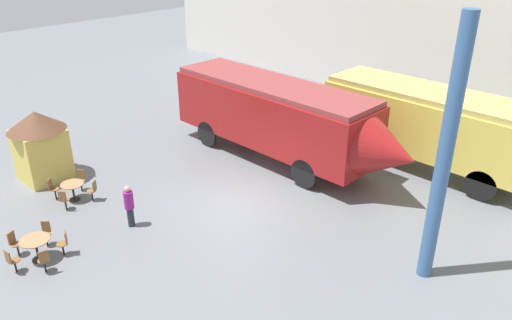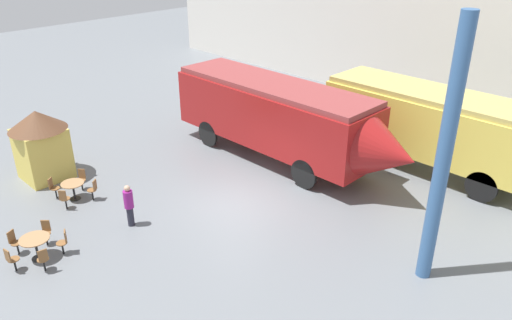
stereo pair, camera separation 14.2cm
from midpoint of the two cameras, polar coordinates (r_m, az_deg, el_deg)
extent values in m
plane|color=slate|center=(19.47, -2.29, -4.97)|extent=(80.00, 80.00, 0.00)
cube|color=silver|center=(29.82, 20.17, 13.72)|extent=(44.00, 0.15, 9.00)
cube|color=#E0C64C|center=(22.74, 19.82, 3.81)|extent=(9.58, 2.81, 2.41)
cube|color=tan|center=(22.31, 20.32, 6.97)|extent=(9.39, 2.59, 0.24)
cylinder|color=black|center=(21.20, 24.51, -2.82)|extent=(1.26, 0.12, 1.26)
cylinder|color=black|center=(23.55, 26.97, -0.52)|extent=(1.26, 0.12, 1.26)
cylinder|color=black|center=(23.40, 11.60, 1.76)|extent=(1.26, 0.12, 1.26)
cylinder|color=black|center=(25.55, 15.00, 3.47)|extent=(1.26, 0.12, 1.26)
cube|color=maroon|center=(22.49, 2.12, 5.23)|extent=(10.00, 2.82, 2.49)
cone|color=maroon|center=(19.26, 15.33, 0.64)|extent=(2.00, 2.37, 2.37)
cube|color=brown|center=(22.05, 2.18, 8.56)|extent=(9.80, 2.59, 0.24)
cylinder|color=black|center=(20.34, 5.67, -1.62)|extent=(1.26, 0.12, 1.26)
cylinder|color=black|center=(22.31, 10.10, 0.66)|extent=(1.26, 0.12, 1.26)
cylinder|color=black|center=(24.18, -5.35, 2.99)|extent=(1.26, 0.12, 1.26)
cylinder|color=black|center=(25.86, -0.78, 4.64)|extent=(1.26, 0.12, 1.26)
cylinder|color=black|center=(17.96, -23.37, -10.25)|extent=(0.44, 0.44, 0.02)
cylinder|color=black|center=(17.76, -23.58, -9.27)|extent=(0.08, 0.08, 0.73)
cylinder|color=#9E754C|center=(17.56, -23.80, -8.25)|extent=(0.95, 0.95, 0.03)
cylinder|color=black|center=(20.98, -19.78, -4.18)|extent=(0.44, 0.44, 0.02)
cylinder|color=black|center=(20.82, -19.92, -3.36)|extent=(0.08, 0.08, 0.66)
cylinder|color=#9E754C|center=(20.67, -20.06, -2.53)|extent=(0.89, 0.89, 0.03)
cylinder|color=black|center=(17.22, -22.82, -11.01)|extent=(0.06, 0.06, 0.42)
cylinder|color=brown|center=(17.09, -22.95, -10.40)|extent=(0.36, 0.36, 0.03)
cube|color=brown|center=(16.84, -22.94, -10.04)|extent=(0.08, 0.29, 0.42)
cylinder|color=black|center=(17.76, -20.99, -9.44)|extent=(0.06, 0.06, 0.42)
cylinder|color=brown|center=(17.64, -21.11, -8.84)|extent=(0.36, 0.36, 0.03)
cube|color=brown|center=(17.50, -20.72, -8.16)|extent=(0.27, 0.17, 0.42)
cylinder|color=black|center=(18.44, -22.62, -8.36)|extent=(0.06, 0.06, 0.42)
cylinder|color=brown|center=(18.32, -22.74, -7.77)|extent=(0.36, 0.36, 0.03)
cube|color=brown|center=(18.32, -22.69, -6.92)|extent=(0.23, 0.23, 0.42)
cylinder|color=black|center=(18.33, -25.36, -9.15)|extent=(0.06, 0.06, 0.42)
cylinder|color=brown|center=(18.21, -25.49, -8.56)|extent=(0.36, 0.36, 0.03)
cube|color=brown|center=(18.19, -25.99, -7.86)|extent=(0.17, 0.27, 0.42)
cylinder|color=black|center=(17.58, -25.61, -10.79)|extent=(0.06, 0.06, 0.42)
cylinder|color=brown|center=(17.46, -25.75, -10.19)|extent=(0.36, 0.36, 0.03)
cube|color=brown|center=(17.28, -26.33, -9.79)|extent=(0.29, 0.08, 0.42)
cylinder|color=black|center=(20.31, -20.69, -4.71)|extent=(0.06, 0.06, 0.42)
cylinder|color=brown|center=(20.20, -20.78, -4.16)|extent=(0.36, 0.36, 0.03)
cube|color=brown|center=(19.98, -21.06, -3.82)|extent=(0.25, 0.21, 0.42)
cylinder|color=black|center=(20.59, -17.98, -3.83)|extent=(0.06, 0.06, 0.42)
cylinder|color=brown|center=(20.49, -18.07, -3.29)|extent=(0.36, 0.36, 0.03)
cube|color=brown|center=(20.33, -17.75, -2.76)|extent=(0.21, 0.25, 0.42)
cylinder|color=black|center=(21.47, -19.09, -2.74)|extent=(0.06, 0.06, 0.42)
cylinder|color=brown|center=(21.37, -19.18, -2.21)|extent=(0.36, 0.36, 0.03)
cube|color=brown|center=(21.40, -19.11, -1.49)|extent=(0.25, 0.21, 0.42)
cylinder|color=black|center=(21.20, -21.70, -3.57)|extent=(0.06, 0.06, 0.42)
cylinder|color=brown|center=(21.10, -21.79, -3.03)|extent=(0.36, 0.36, 0.03)
cube|color=brown|center=(21.07, -22.26, -2.47)|extent=(0.21, 0.25, 0.42)
cylinder|color=#262633|center=(18.50, -13.93, -6.25)|extent=(0.24, 0.24, 0.74)
cylinder|color=#8C1E7A|center=(18.15, -14.17, -4.37)|extent=(0.34, 0.34, 0.66)
sphere|color=tan|center=(17.94, -14.32, -3.16)|extent=(0.21, 0.21, 0.21)
cube|color=#DBC151|center=(22.71, -22.99, 0.68)|extent=(1.80, 1.80, 2.20)
cone|color=brown|center=(22.17, -23.65, 4.19)|extent=(2.34, 2.34, 0.80)
cylinder|color=#386093|center=(14.74, 20.90, 0.19)|extent=(0.44, 0.44, 8.00)
camera|label=1|loc=(0.07, -89.79, 0.10)|focal=35.00mm
camera|label=2|loc=(0.07, 90.21, -0.10)|focal=35.00mm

